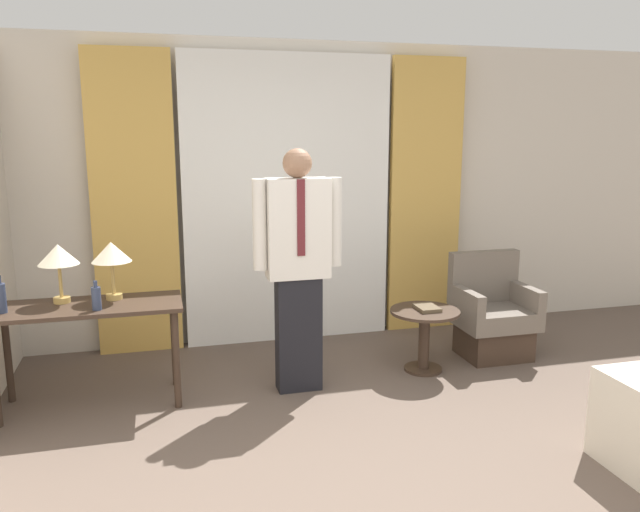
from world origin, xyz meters
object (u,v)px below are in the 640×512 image
(person, at_px, (298,262))
(book, at_px, (427,308))
(table_lamp_left, at_px, (58,257))
(bottle_near_edge, at_px, (96,298))
(desk, at_px, (88,320))
(bottle_by_lamp, at_px, (0,298))
(side_table, at_px, (424,329))
(table_lamp_right, at_px, (111,254))
(armchair, at_px, (492,318))

(person, xyz_separation_m, book, (1.08, 0.10, -0.45))
(table_lamp_left, distance_m, bottle_near_edge, 0.43)
(desk, bearing_deg, person, -4.01)
(table_lamp_left, relative_size, bottle_by_lamp, 1.65)
(table_lamp_left, relative_size, side_table, 0.75)
(table_lamp_left, relative_size, table_lamp_right, 1.00)
(table_lamp_left, xyz_separation_m, table_lamp_right, (0.35, 0.00, 0.00))
(table_lamp_right, relative_size, person, 0.23)
(bottle_near_edge, bearing_deg, side_table, 3.21)
(bottle_by_lamp, bearing_deg, side_table, 0.90)
(table_lamp_right, xyz_separation_m, book, (2.37, -0.11, -0.54))
(side_table, bearing_deg, bottle_by_lamp, -179.10)
(table_lamp_left, height_order, armchair, table_lamp_left)
(side_table, xyz_separation_m, book, (0.02, 0.01, 0.18))
(armchair, bearing_deg, side_table, -166.09)
(bottle_near_edge, height_order, side_table, bottle_near_edge)
(bottle_by_lamp, distance_m, armchair, 3.80)
(table_lamp_right, bearing_deg, bottle_near_edge, -110.74)
(table_lamp_left, bearing_deg, bottle_by_lamp, -154.82)
(person, bearing_deg, bottle_by_lamp, 178.73)
(desk, relative_size, bottle_near_edge, 6.37)
(bottle_near_edge, height_order, bottle_by_lamp, bottle_by_lamp)
(table_lamp_right, height_order, book, table_lamp_right)
(table_lamp_left, distance_m, book, 2.78)
(side_table, bearing_deg, desk, 179.76)
(desk, bearing_deg, bottle_by_lamp, -173.60)
(desk, distance_m, table_lamp_right, 0.48)
(table_lamp_right, height_order, side_table, table_lamp_right)
(bottle_near_edge, bearing_deg, table_lamp_right, 69.26)
(book, bearing_deg, person, -174.79)
(desk, xyz_separation_m, person, (1.47, -0.10, 0.35))
(table_lamp_right, height_order, bottle_by_lamp, table_lamp_right)
(armchair, distance_m, book, 0.74)
(armchair, bearing_deg, person, -171.36)
(bottle_near_edge, distance_m, bottle_by_lamp, 0.61)
(person, bearing_deg, table_lamp_left, 172.75)
(table_lamp_right, distance_m, person, 1.32)
(desk, height_order, bottle_near_edge, bottle_near_edge)
(person, bearing_deg, bottle_near_edge, -178.15)
(armchair, height_order, side_table, armchair)
(table_lamp_left, distance_m, person, 1.66)
(desk, relative_size, table_lamp_left, 3.08)
(table_lamp_left, distance_m, table_lamp_right, 0.35)
(bottle_by_lamp, bearing_deg, table_lamp_left, 25.18)
(desk, bearing_deg, book, -0.12)
(bottle_near_edge, relative_size, armchair, 0.23)
(table_lamp_left, height_order, side_table, table_lamp_left)
(desk, bearing_deg, table_lamp_left, 148.65)
(armchair, bearing_deg, bottle_by_lamp, -176.59)
(bottle_by_lamp, xyz_separation_m, armchair, (3.76, 0.22, -0.50))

